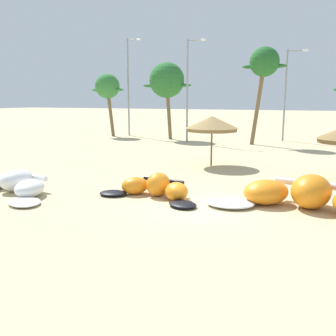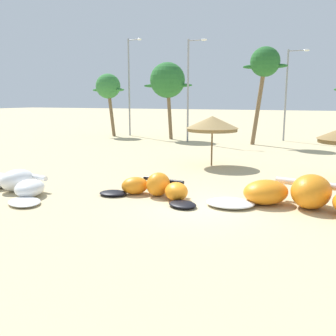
{
  "view_description": "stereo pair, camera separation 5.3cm",
  "coord_description": "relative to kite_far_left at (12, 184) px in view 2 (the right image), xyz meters",
  "views": [
    {
      "loc": [
        4.18,
        -12.96,
        4.04
      ],
      "look_at": [
        -2.17,
        2.0,
        1.0
      ],
      "focal_mm": 39.47,
      "sensor_mm": 36.0,
      "label": 1
    },
    {
      "loc": [
        4.23,
        -12.94,
        4.04
      ],
      "look_at": [
        -2.17,
        2.0,
        1.0
      ],
      "focal_mm": 39.47,
      "sensor_mm": 36.0,
      "label": 2
    }
  ],
  "objects": [
    {
      "name": "ground_plane",
      "position": [
        8.31,
        1.13,
        -0.37
      ],
      "size": [
        260.0,
        260.0,
        0.0
      ],
      "primitive_type": "plane",
      "color": "#C6B284"
    },
    {
      "name": "kite_far_left",
      "position": [
        0.0,
        0.0,
        0.0
      ],
      "size": [
        6.01,
        3.34,
        0.97
      ],
      "color": "white",
      "rests_on": "ground"
    },
    {
      "name": "kite_left",
      "position": [
        6.14,
        1.76,
        0.01
      ],
      "size": [
        4.74,
        2.48,
        1.0
      ],
      "color": "black",
      "rests_on": "ground"
    },
    {
      "name": "kite_left_of_center",
      "position": [
        12.12,
        2.25,
        0.12
      ],
      "size": [
        7.3,
        4.04,
        1.28
      ],
      "color": "white",
      "rests_on": "ground"
    },
    {
      "name": "beach_umbrella_near_van",
      "position": [
        6.19,
        9.83,
        2.21
      ],
      "size": [
        3.18,
        3.18,
        3.04
      ],
      "color": "brown",
      "rests_on": "ground"
    },
    {
      "name": "palm_leftmost",
      "position": [
        -9.64,
        23.39,
        4.96
      ],
      "size": [
        4.02,
        2.68,
        6.78
      ],
      "color": "brown",
      "rests_on": "ground"
    },
    {
      "name": "palm_left",
      "position": [
        -2.46,
        23.07,
        5.48
      ],
      "size": [
        5.29,
        3.52,
        7.68
      ],
      "color": "brown",
      "rests_on": "ground"
    },
    {
      "name": "palm_left_of_gap",
      "position": [
        7.25,
        21.78,
        6.65
      ],
      "size": [
        3.84,
        2.56,
        8.49
      ],
      "color": "brown",
      "rests_on": "ground"
    },
    {
      "name": "lamppost_west",
      "position": [
        -7.72,
        24.82,
        5.41
      ],
      "size": [
        1.74,
        0.24,
        10.47
      ],
      "color": "gray",
      "rests_on": "ground"
    },
    {
      "name": "lamppost_west_center",
      "position": [
        0.49,
        21.41,
        4.91
      ],
      "size": [
        1.87,
        0.24,
        9.46
      ],
      "color": "gray",
      "rests_on": "ground"
    },
    {
      "name": "lamppost_east_center",
      "position": [
        8.89,
        25.99,
        4.52
      ],
      "size": [
        1.99,
        0.24,
        8.67
      ],
      "color": "gray",
      "rests_on": "ground"
    }
  ]
}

